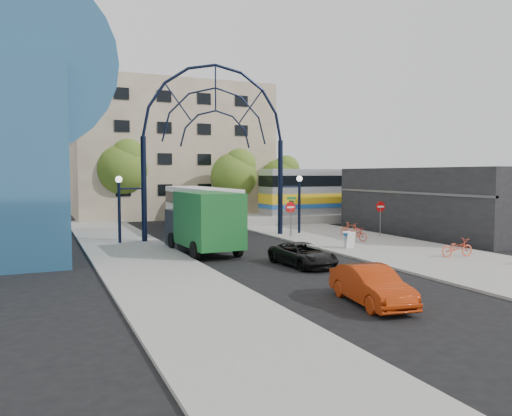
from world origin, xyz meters
name	(u,v)px	position (x,y,z in m)	size (l,w,h in m)	color
ground	(320,276)	(0.00, 0.00, 0.00)	(120.00, 120.00, 0.00)	black
sidewalk_east	(403,251)	(8.00, 4.00, 0.06)	(8.00, 56.00, 0.12)	gray
plaza_west	(146,264)	(-6.50, 6.00, 0.06)	(5.00, 50.00, 0.12)	gray
gateway_arch	(216,116)	(0.00, 14.00, 8.56)	(13.64, 0.44, 12.10)	black
stop_sign	(290,210)	(4.80, 12.00, 1.99)	(0.80, 0.07, 2.50)	slate
do_not_enter_sign	(380,210)	(11.00, 10.00, 1.98)	(0.76, 0.07, 2.48)	slate
street_name_sign	(291,208)	(5.20, 12.60, 2.13)	(0.70, 0.70, 2.80)	slate
sandwich_board	(349,238)	(5.60, 5.98, 0.74)	(0.55, 0.61, 0.99)	white
commercial_block_east	(435,201)	(16.00, 10.00, 2.50)	(6.00, 16.00, 5.00)	black
apartment_block	(170,151)	(2.00, 34.97, 7.00)	(20.00, 12.10, 14.00)	tan
train_platform	(378,215)	(20.00, 22.00, 0.40)	(32.00, 5.00, 0.80)	gray
train_car	(378,190)	(20.00, 22.00, 2.90)	(25.10, 3.05, 4.20)	#B7B7BC
tree_north_a	(235,173)	(6.12, 25.93, 4.61)	(4.48, 4.48, 7.00)	#382314
tree_north_b	(122,166)	(-3.88, 29.93, 5.27)	(5.12, 5.12, 8.00)	#382314
tree_north_c	(282,177)	(12.12, 27.93, 4.28)	(4.16, 4.16, 6.50)	#382314
city_bus	(200,208)	(0.49, 19.27, 1.81)	(3.12, 12.66, 3.46)	white
green_truck	(203,222)	(-2.76, 8.47, 1.76)	(2.93, 7.09, 3.53)	black
black_suv	(303,255)	(0.51, 2.50, 0.57)	(1.90, 4.13, 1.15)	black
red_sedan	(371,285)	(-0.85, -4.80, 0.67)	(1.42, 4.07, 1.34)	#A72D0A
bike_near_a	(355,234)	(7.86, 8.54, 0.56)	(0.58, 1.66, 0.87)	red
bike_near_b	(351,229)	(8.96, 10.69, 0.61)	(0.46, 1.63, 0.98)	#ED522F
bike_far_a	(457,248)	(9.08, 1.00, 0.61)	(0.65, 1.87, 0.98)	#F95631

